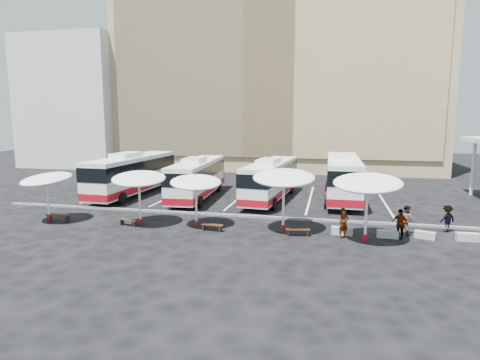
% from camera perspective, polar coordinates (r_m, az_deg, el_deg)
% --- Properties ---
extents(ground, '(120.00, 120.00, 0.00)m').
position_cam_1_polar(ground, '(27.92, -3.37, -5.31)').
color(ground, black).
rests_on(ground, ground).
extents(sandstone_building, '(42.00, 18.25, 29.60)m').
position_cam_1_polar(sandstone_building, '(58.67, 5.43, 14.42)').
color(sandstone_building, tan).
rests_on(sandstone_building, ground).
extents(apartment_block, '(14.00, 14.00, 18.00)m').
position_cam_1_polar(apartment_block, '(64.70, -20.97, 10.14)').
color(apartment_block, beige).
rests_on(apartment_block, ground).
extents(curb_divider, '(34.00, 0.25, 0.15)m').
position_cam_1_polar(curb_divider, '(28.37, -3.09, -4.93)').
color(curb_divider, black).
rests_on(curb_divider, ground).
extents(bay_lines, '(24.15, 12.00, 0.01)m').
position_cam_1_polar(bay_lines, '(35.49, 0.20, -2.25)').
color(bay_lines, white).
rests_on(bay_lines, ground).
extents(bus_0, '(3.19, 12.25, 3.86)m').
position_cam_1_polar(bus_0, '(36.95, -14.96, 0.97)').
color(bus_0, white).
rests_on(bus_0, ground).
extents(bus_1, '(3.10, 11.35, 3.56)m').
position_cam_1_polar(bus_1, '(34.41, -6.06, 0.42)').
color(bus_1, white).
rests_on(bus_1, ground).
extents(bus_2, '(3.44, 11.37, 3.55)m').
position_cam_1_polar(bus_2, '(33.62, 4.41, 0.23)').
color(bus_2, white).
rests_on(bus_2, ground).
extents(bus_3, '(2.92, 12.32, 3.91)m').
position_cam_1_polar(bus_3, '(34.90, 14.44, 0.59)').
color(bus_3, white).
rests_on(bus_3, ground).
extents(sunshade_0, '(4.18, 4.20, 3.35)m').
position_cam_1_polar(sunshade_0, '(29.04, -25.82, 0.09)').
color(sunshade_0, white).
rests_on(sunshade_0, ground).
extents(sunshade_1, '(4.29, 4.31, 3.52)m').
position_cam_1_polar(sunshade_1, '(26.13, -14.19, 0.16)').
color(sunshade_1, white).
rests_on(sunshade_1, ground).
extents(sunshade_2, '(4.22, 4.24, 3.34)m').
position_cam_1_polar(sunshade_2, '(25.04, -6.30, -0.35)').
color(sunshade_2, white).
rests_on(sunshade_2, ground).
extents(sunshade_3, '(3.97, 4.01, 3.87)m').
position_cam_1_polar(sunshade_3, '(23.90, 6.25, 0.30)').
color(sunshade_3, white).
rests_on(sunshade_3, ground).
extents(sunshade_4, '(4.33, 4.37, 3.87)m').
position_cam_1_polar(sunshade_4, '(22.85, 17.70, -0.44)').
color(sunshade_4, white).
rests_on(sunshade_4, ground).
extents(wood_bench_0, '(1.65, 0.50, 0.50)m').
position_cam_1_polar(wood_bench_0, '(29.20, -24.43, -4.69)').
color(wood_bench_0, black).
rests_on(wood_bench_0, ground).
extents(wood_bench_1, '(1.40, 0.63, 0.41)m').
position_cam_1_polar(wood_bench_1, '(26.60, -15.56, -5.63)').
color(wood_bench_1, black).
rests_on(wood_bench_1, ground).
extents(wood_bench_2, '(1.37, 0.48, 0.41)m').
position_cam_1_polar(wood_bench_2, '(24.52, -3.95, -6.54)').
color(wood_bench_2, black).
rests_on(wood_bench_2, ground).
extents(wood_bench_3, '(1.43, 0.56, 0.43)m').
position_cam_1_polar(wood_bench_3, '(23.71, 8.21, -7.12)').
color(wood_bench_3, black).
rests_on(wood_bench_3, ground).
extents(conc_bench_0, '(1.25, 0.50, 0.46)m').
position_cam_1_polar(conc_bench_0, '(24.47, 14.31, -7.04)').
color(conc_bench_0, gray).
rests_on(conc_bench_0, ground).
extents(conc_bench_1, '(1.17, 0.42, 0.44)m').
position_cam_1_polar(conc_bench_1, '(24.63, 20.25, -7.25)').
color(conc_bench_1, gray).
rests_on(conc_bench_1, ground).
extents(conc_bench_2, '(1.16, 0.70, 0.41)m').
position_cam_1_polar(conc_bench_2, '(25.29, 24.81, -7.13)').
color(conc_bench_2, gray).
rests_on(conc_bench_2, ground).
extents(conc_bench_3, '(1.22, 0.46, 0.45)m').
position_cam_1_polar(conc_bench_3, '(25.91, 29.67, -7.07)').
color(conc_bench_3, gray).
rests_on(conc_bench_3, ground).
extents(passenger_0, '(0.76, 0.71, 1.75)m').
position_cam_1_polar(passenger_0, '(23.65, 14.51, -5.97)').
color(passenger_0, black).
rests_on(passenger_0, ground).
extents(passenger_1, '(1.06, 1.08, 1.76)m').
position_cam_1_polar(passenger_1, '(25.58, 22.58, -5.26)').
color(passenger_1, black).
rests_on(passenger_1, ground).
extents(passenger_2, '(1.05, 0.97, 1.73)m').
position_cam_1_polar(passenger_2, '(24.57, 21.77, -5.81)').
color(passenger_2, black).
rests_on(passenger_2, ground).
extents(passenger_3, '(1.22, 1.05, 1.64)m').
position_cam_1_polar(passenger_3, '(27.19, 27.34, -4.89)').
color(passenger_3, black).
rests_on(passenger_3, ground).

